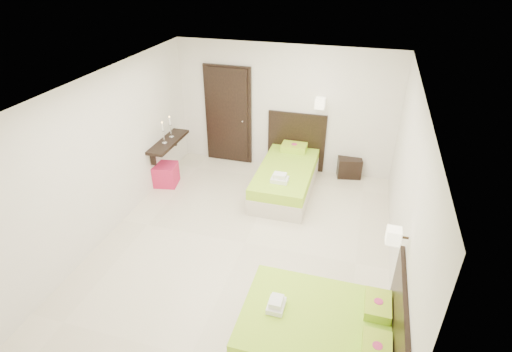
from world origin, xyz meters
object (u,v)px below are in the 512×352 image
(bed_single, at_px, (287,175))
(nightstand, at_px, (349,166))
(bed_double, at_px, (322,330))
(ottoman, at_px, (166,174))

(bed_single, height_order, nightstand, bed_single)
(bed_single, distance_m, nightstand, 1.45)
(bed_single, relative_size, nightstand, 4.25)
(bed_single, height_order, bed_double, bed_single)
(bed_single, xyz_separation_m, nightstand, (1.13, 0.90, -0.09))
(bed_double, distance_m, nightstand, 4.29)
(bed_double, relative_size, ottoman, 4.08)
(nightstand, bearing_deg, bed_single, -153.12)
(ottoman, bearing_deg, nightstand, 21.49)
(nightstand, distance_m, ottoman, 3.75)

